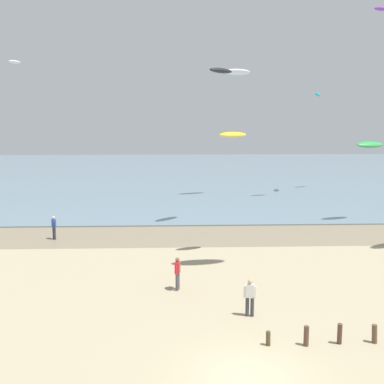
{
  "coord_description": "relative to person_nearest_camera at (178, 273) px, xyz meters",
  "views": [
    {
      "loc": [
        -2.43,
        -14.66,
        8.79
      ],
      "look_at": [
        -1.55,
        9.97,
        4.79
      ],
      "focal_mm": 43.83,
      "sensor_mm": 36.0,
      "label": 1
    }
  ],
  "objects": [
    {
      "name": "person_right_flank",
      "position": [
        3.18,
        -3.31,
        0.0
      ],
      "size": [
        0.56,
        0.29,
        1.71
      ],
      "color": "#383842",
      "rests_on": "ground"
    },
    {
      "name": "wet_sand_strip",
      "position": [
        2.35,
        10.85,
        -0.91
      ],
      "size": [
        120.0,
        6.17,
        0.01
      ],
      "primitive_type": "cube",
      "color": "#84755B",
      "rests_on": "ground"
    },
    {
      "name": "sea",
      "position": [
        2.35,
        48.94,
        -0.87
      ],
      "size": [
        160.0,
        70.0,
        0.1
      ],
      "primitive_type": "cube",
      "color": "slate",
      "rests_on": "ground"
    },
    {
      "name": "kite_aloft_7",
      "position": [
        3.48,
        14.24,
        11.34
      ],
      "size": [
        2.39,
        2.39,
        0.51
      ],
      "primitive_type": "ellipsoid",
      "rotation": [
        -0.14,
        0.0,
        3.92
      ],
      "color": "black"
    },
    {
      "name": "kite_aloft_3",
      "position": [
        15.8,
        29.63,
        10.21
      ],
      "size": [
        1.16,
        2.08,
        0.54
      ],
      "primitive_type": "ellipsoid",
      "rotation": [
        -0.41,
        0.0,
        4.47
      ],
      "color": "#19B2B7"
    },
    {
      "name": "ground_plane",
      "position": [
        2.35,
        -8.21,
        -0.92
      ],
      "size": [
        160.0,
        160.0,
        0.0
      ],
      "primitive_type": "plane",
      "color": "tan"
    },
    {
      "name": "kite_aloft_11",
      "position": [
        3.51,
        6.28,
        6.73
      ],
      "size": [
        1.96,
        1.25,
        0.46
      ],
      "primitive_type": "ellipsoid",
      "rotation": [
        0.31,
        0.0,
        0.35
      ],
      "color": "yellow"
    },
    {
      "name": "kite_aloft_2",
      "position": [
        -17.69,
        30.89,
        13.75
      ],
      "size": [
        1.25,
        2.16,
        0.42
      ],
      "primitive_type": "ellipsoid",
      "rotation": [
        -0.14,
        0.0,
        1.28
      ],
      "color": "white"
    },
    {
      "name": "person_by_waterline",
      "position": [
        -8.84,
        10.26,
        0.0
      ],
      "size": [
        0.38,
        0.49,
        1.71
      ],
      "color": "#383842",
      "rests_on": "ground"
    },
    {
      "name": "person_nearest_camera",
      "position": [
        0.0,
        0.0,
        0.0
      ],
      "size": [
        0.3,
        0.56,
        1.71
      ],
      "color": "#4C4C56",
      "rests_on": "ground"
    },
    {
      "name": "kite_aloft_10",
      "position": [
        15.84,
        15.0,
        5.56
      ],
      "size": [
        2.77,
        1.71,
        0.7
      ],
      "primitive_type": "ellipsoid",
      "rotation": [
        -0.39,
        0.0,
        3.47
      ],
      "color": "green"
    },
    {
      "name": "kite_aloft_1",
      "position": [
        22.69,
        30.69,
        19.58
      ],
      "size": [
        1.91,
        1.35,
        0.45
      ],
      "primitive_type": "ellipsoid",
      "rotation": [
        -0.32,
        0.0,
        0.44
      ],
      "color": "purple"
    },
    {
      "name": "kite_aloft_12",
      "position": [
        6.43,
        27.41,
        12.43
      ],
      "size": [
        3.35,
        2.07,
        0.85
      ],
      "primitive_type": "ellipsoid",
      "rotation": [
        0.38,
        0.0,
        3.46
      ],
      "color": "white"
    }
  ]
}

